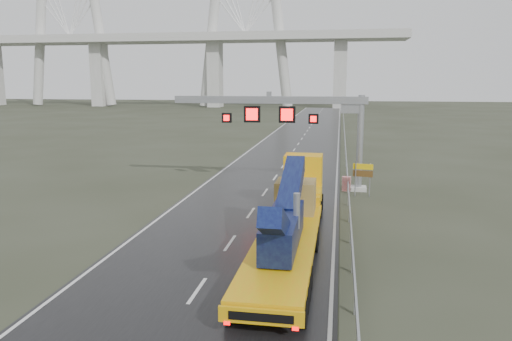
% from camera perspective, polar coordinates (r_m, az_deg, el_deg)
% --- Properties ---
extents(ground, '(400.00, 400.00, 0.00)m').
position_cam_1_polar(ground, '(22.18, -5.26, -11.51)').
color(ground, '#2E3223').
rests_on(ground, ground).
extents(road, '(11.00, 200.00, 0.02)m').
position_cam_1_polar(road, '(60.71, 4.39, 2.37)').
color(road, black).
rests_on(road, ground).
extents(guardrail, '(0.20, 140.00, 1.40)m').
position_cam_1_polar(guardrail, '(50.48, 10.28, 1.45)').
color(guardrail, '#94989C').
rests_on(guardrail, ground).
extents(sign_gantry, '(14.90, 1.20, 7.42)m').
position_cam_1_polar(sign_gantry, '(38.13, 4.64, 6.25)').
color(sign_gantry, '#B6B6B1').
rests_on(sign_gantry, ground).
extents(heavy_haul_truck, '(2.80, 18.27, 4.29)m').
position_cam_1_polar(heavy_haul_truck, '(26.15, 4.31, -4.31)').
color(heavy_haul_truck, gold).
rests_on(heavy_haul_truck, ground).
extents(exit_sign_pair, '(1.40, 0.32, 2.43)m').
position_cam_1_polar(exit_sign_pair, '(36.51, 12.11, -0.30)').
color(exit_sign_pair, gray).
rests_on(exit_sign_pair, ground).
extents(striped_barrier, '(0.67, 0.39, 1.10)m').
position_cam_1_polar(striped_barrier, '(38.37, 10.30, -1.49)').
color(striped_barrier, red).
rests_on(striped_barrier, ground).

